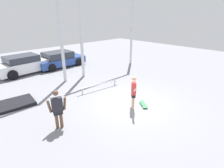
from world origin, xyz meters
name	(u,v)px	position (x,y,z in m)	size (l,w,h in m)	color
ground_plane	(132,104)	(0.00, 0.00, 0.00)	(36.00, 36.00, 0.00)	gray
skateboarder	(134,91)	(-0.29, -0.30, 0.92)	(1.03, 1.04, 1.63)	#DBAD89
skateboard	(143,104)	(0.30, -0.48, 0.06)	(0.63, 0.75, 0.08)	#338C4C
manual_pad	(9,105)	(-4.49, 3.99, 0.07)	(2.22, 1.35, 0.14)	black
grind_rail	(100,85)	(0.03, 2.54, 0.29)	(2.80, 0.38, 0.36)	#B7BABF
canopy_support_left	(10,18)	(-3.34, 5.18, 3.99)	(5.40, 0.20, 6.68)	silver
canopy_support_right	(110,17)	(3.34, 5.18, 3.99)	(5.40, 0.20, 6.68)	silver
parked_car_white	(24,64)	(-2.06, 8.82, 0.67)	(4.07, 2.13, 1.38)	white
parked_car_blue	(60,59)	(0.77, 8.68, 0.62)	(4.06, 2.09, 1.27)	#284793
bystander	(57,108)	(-3.56, 0.72, 0.88)	(0.72, 0.32, 1.62)	brown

